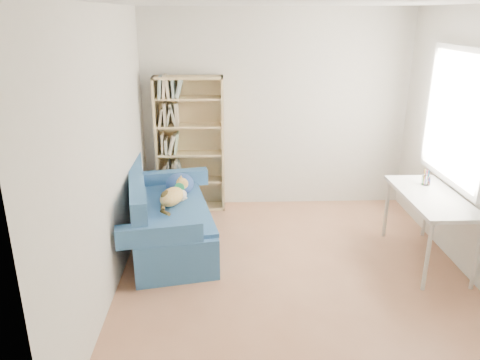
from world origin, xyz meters
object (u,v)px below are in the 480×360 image
bookshelf (190,150)px  desk (431,201)px  pen_cup (426,179)px  sofa (166,218)px

bookshelf → desk: 3.01m
bookshelf → pen_cup: 2.91m
pen_cup → sofa: bearing=176.9°
desk → sofa: bearing=170.5°
desk → pen_cup: (0.06, 0.31, 0.14)m
sofa → pen_cup: (2.86, -0.16, 0.49)m
bookshelf → pen_cup: (2.64, -1.24, -0.00)m
bookshelf → desk: size_ratio=1.42×
desk → bookshelf: bearing=149.0°
sofa → bookshelf: (0.22, 1.08, 0.49)m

